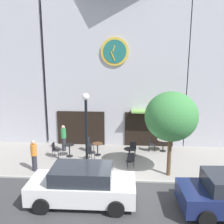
# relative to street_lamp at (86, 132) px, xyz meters

# --- Properties ---
(ground_plane) EXTENTS (27.55, 11.80, 0.13)m
(ground_plane) POSITION_rel_street_lamp_xyz_m (2.06, -1.84, -2.11)
(ground_plane) COLOR gray
(clock_building) EXTENTS (9.16, 3.82, 11.67)m
(clock_building) POSITION_rel_street_lamp_xyz_m (1.21, 5.30, 3.91)
(clock_building) COLOR #B2B2BC
(clock_building) RESTS_ON ground_plane
(neighbor_building_left) EXTENTS (5.64, 3.13, 11.62)m
(neighbor_building_left) POSITION_rel_street_lamp_xyz_m (-6.41, 5.61, 3.72)
(neighbor_building_left) COLOR #B2B2BC
(neighbor_building_left) RESTS_ON ground_plane
(street_lamp) EXTENTS (0.36, 0.36, 4.11)m
(street_lamp) POSITION_rel_street_lamp_xyz_m (0.00, 0.00, 0.00)
(street_lamp) COLOR black
(street_lamp) RESTS_ON ground_plane
(street_tree) EXTENTS (2.56, 2.30, 4.26)m
(street_tree) POSITION_rel_street_lamp_xyz_m (4.19, -0.22, 0.94)
(street_tree) COLOR brown
(street_tree) RESTS_ON ground_plane
(cafe_table_center_left) EXTENTS (0.60, 0.60, 0.76)m
(cafe_table_center_left) POSITION_rel_street_lamp_xyz_m (-1.37, 1.79, -1.60)
(cafe_table_center_left) COLOR black
(cafe_table_center_left) RESTS_ON ground_plane
(cafe_table_near_curb) EXTENTS (0.63, 0.63, 0.75)m
(cafe_table_near_curb) POSITION_rel_street_lamp_xyz_m (0.28, 2.13, -1.59)
(cafe_table_near_curb) COLOR black
(cafe_table_near_curb) RESTS_ON ground_plane
(cafe_table_near_door) EXTENTS (0.63, 0.63, 0.76)m
(cafe_table_near_door) POSITION_rel_street_lamp_xyz_m (2.22, 1.32, -1.58)
(cafe_table_near_door) COLOR black
(cafe_table_near_door) RESTS_ON ground_plane
(cafe_table_rightmost) EXTENTS (0.78, 0.78, 0.77)m
(cafe_table_rightmost) POSITION_rel_street_lamp_xyz_m (4.34, 3.07, -1.52)
(cafe_table_rightmost) COLOR black
(cafe_table_rightmost) RESTS_ON ground_plane
(cafe_chair_right_end) EXTENTS (0.48, 0.48, 0.90)m
(cafe_chair_right_end) POSITION_rel_street_lamp_xyz_m (2.40, 2.12, -1.56)
(cafe_chair_right_end) COLOR black
(cafe_chair_right_end) RESTS_ON ground_plane
(cafe_chair_facing_wall) EXTENTS (0.42, 0.42, 0.90)m
(cafe_chair_facing_wall) POSITION_rel_street_lamp_xyz_m (-2.21, 1.64, -1.56)
(cafe_chair_facing_wall) COLOR black
(cafe_chair_facing_wall) RESTS_ON ground_plane
(cafe_chair_near_lamp) EXTENTS (0.45, 0.45, 0.90)m
(cafe_chair_near_lamp) POSITION_rel_street_lamp_xyz_m (2.29, 0.46, -1.56)
(cafe_chair_near_lamp) COLOR black
(cafe_chair_near_lamp) RESTS_ON ground_plane
(cafe_chair_mid_row) EXTENTS (0.41, 0.41, 0.90)m
(cafe_chair_mid_row) POSITION_rel_street_lamp_xyz_m (3.55, 3.02, -1.56)
(cafe_chair_mid_row) COLOR black
(cafe_chair_mid_row) RESTS_ON ground_plane
(cafe_chair_corner) EXTENTS (0.53, 0.53, 0.90)m
(cafe_chair_corner) POSITION_rel_street_lamp_xyz_m (-0.08, 1.36, -1.56)
(cafe_chair_corner) COLOR black
(cafe_chair_corner) RESTS_ON ground_plane
(cafe_chair_facing_street) EXTENTS (0.55, 0.55, 0.90)m
(cafe_chair_facing_street) POSITION_rel_street_lamp_xyz_m (-0.36, 2.73, -1.56)
(cafe_chair_facing_street) COLOR black
(cafe_chair_facing_street) RESTS_ON ground_plane
(pedestrian_orange) EXTENTS (0.45, 0.45, 1.67)m
(pedestrian_orange) POSITION_rel_street_lamp_xyz_m (-2.75, -0.21, -1.23)
(pedestrian_orange) COLOR #2D2D38
(pedestrian_orange) RESTS_ON ground_plane
(pedestrian_green) EXTENTS (0.45, 0.45, 1.67)m
(pedestrian_green) POSITION_rel_street_lamp_xyz_m (-1.96, 2.72, -1.23)
(pedestrian_green) COLOR #2D2D38
(pedestrian_green) RESTS_ON ground_plane
(parked_car_white) EXTENTS (4.32, 2.06, 1.55)m
(parked_car_white) POSITION_rel_street_lamp_xyz_m (0.29, -2.91, -1.33)
(parked_car_white) COLOR white
(parked_car_white) RESTS_ON ground_plane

